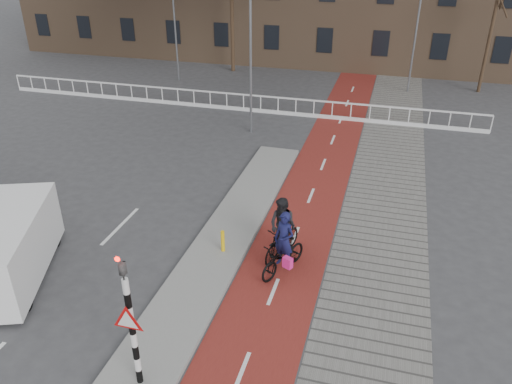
# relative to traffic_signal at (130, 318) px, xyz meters

# --- Properties ---
(ground) EXTENTS (120.00, 120.00, 0.00)m
(ground) POSITION_rel_traffic_signal_xyz_m (0.60, 2.02, -1.99)
(ground) COLOR #38383A
(ground) RESTS_ON ground
(bike_lane) EXTENTS (2.50, 60.00, 0.01)m
(bike_lane) POSITION_rel_traffic_signal_xyz_m (2.10, 12.02, -1.98)
(bike_lane) COLOR maroon
(bike_lane) RESTS_ON ground
(sidewalk) EXTENTS (3.00, 60.00, 0.01)m
(sidewalk) POSITION_rel_traffic_signal_xyz_m (4.90, 12.02, -1.98)
(sidewalk) COLOR slate
(sidewalk) RESTS_ON ground
(curb_island) EXTENTS (1.80, 16.00, 0.12)m
(curb_island) POSITION_rel_traffic_signal_xyz_m (-0.10, 6.02, -1.93)
(curb_island) COLOR gray
(curb_island) RESTS_ON ground
(traffic_signal) EXTENTS (0.80, 0.80, 3.68)m
(traffic_signal) POSITION_rel_traffic_signal_xyz_m (0.00, 0.00, 0.00)
(traffic_signal) COLOR black
(traffic_signal) RESTS_ON curb_island
(bollard) EXTENTS (0.12, 0.12, 0.72)m
(bollard) POSITION_rel_traffic_signal_xyz_m (0.11, 5.42, -1.51)
(bollard) COLOR yellow
(bollard) RESTS_ON curb_island
(cyclist_near) EXTENTS (1.43, 2.05, 2.02)m
(cyclist_near) POSITION_rel_traffic_signal_xyz_m (2.16, 5.03, -1.30)
(cyclist_near) COLOR black
(cyclist_near) RESTS_ON bike_lane
(cyclist_far) EXTENTS (1.13, 1.99, 2.05)m
(cyclist_far) POSITION_rel_traffic_signal_xyz_m (1.93, 5.77, -1.13)
(cyclist_far) COLOR black
(cyclist_far) RESTS_ON bike_lane
(van) EXTENTS (3.36, 4.89, 1.95)m
(van) POSITION_rel_traffic_signal_xyz_m (-5.46, 2.63, -0.96)
(van) COLOR white
(van) RESTS_ON ground
(railing) EXTENTS (28.00, 0.10, 0.99)m
(railing) POSITION_rel_traffic_signal_xyz_m (-4.40, 19.02, -1.68)
(railing) COLOR silver
(railing) RESTS_ON ground
(tree_mid) EXTENTS (0.27, 0.27, 7.71)m
(tree_mid) POSITION_rel_traffic_signal_xyz_m (-6.78, 27.43, 1.87)
(tree_mid) COLOR #322316
(tree_mid) RESTS_ON ground
(tree_right) EXTENTS (0.20, 0.20, 7.35)m
(tree_right) POSITION_rel_traffic_signal_xyz_m (9.81, 26.64, 1.69)
(tree_right) COLOR #322316
(tree_right) RESTS_ON ground
(streetlight_near) EXTENTS (0.12, 0.12, 8.43)m
(streetlight_near) POSITION_rel_traffic_signal_xyz_m (-2.07, 15.98, 2.22)
(streetlight_near) COLOR slate
(streetlight_near) RESTS_ON ground
(streetlight_left) EXTENTS (0.12, 0.12, 7.38)m
(streetlight_left) POSITION_rel_traffic_signal_xyz_m (-9.56, 24.03, 1.70)
(streetlight_left) COLOR slate
(streetlight_left) RESTS_ON ground
(streetlight_right) EXTENTS (0.12, 0.12, 8.34)m
(streetlight_right) POSITION_rel_traffic_signal_xyz_m (5.50, 25.51, 2.18)
(streetlight_right) COLOR slate
(streetlight_right) RESTS_ON ground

